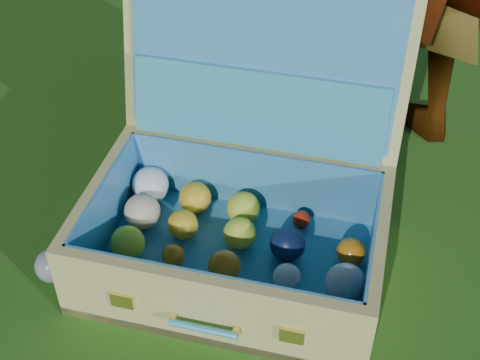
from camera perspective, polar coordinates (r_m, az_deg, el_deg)
ground at (r=1.43m, az=5.55°, el=-14.10°), size 60.00×60.00×0.00m
stray_ball at (r=1.57m, az=-15.70°, el=-7.03°), size 0.08×0.08×0.08m
suitcase at (r=1.50m, az=0.10°, el=-0.39°), size 0.69×0.63×0.62m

